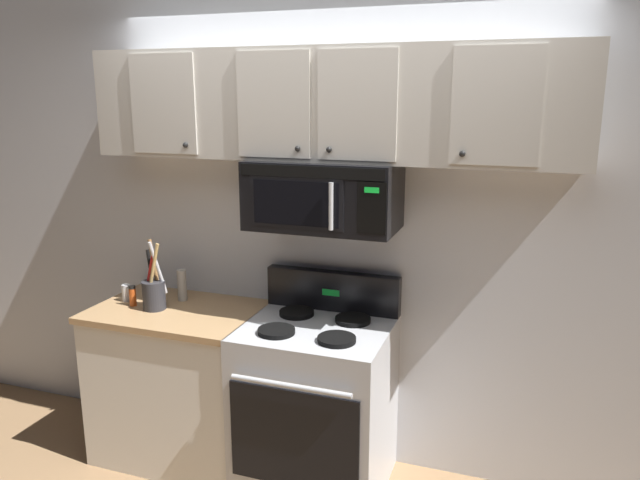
{
  "coord_description": "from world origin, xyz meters",
  "views": [
    {
      "loc": [
        1.0,
        -2.36,
        2.08
      ],
      "look_at": [
        0.0,
        0.49,
        1.35
      ],
      "focal_mm": 34.17,
      "sensor_mm": 36.0,
      "label": 1
    }
  ],
  "objects_px": {
    "pepper_mill": "(182,285)",
    "over_range_microwave": "(323,195)",
    "utensil_crock_charcoal": "(154,291)",
    "salt_shaker": "(126,293)",
    "stove_range": "(316,403)",
    "spice_jar": "(133,296)"
  },
  "relations": [
    {
      "from": "pepper_mill",
      "to": "over_range_microwave",
      "type": "bearing_deg",
      "value": -1.53
    },
    {
      "from": "utensil_crock_charcoal",
      "to": "salt_shaker",
      "type": "xyz_separation_m",
      "value": [
        -0.23,
        0.06,
        -0.06
      ]
    },
    {
      "from": "over_range_microwave",
      "to": "salt_shaker",
      "type": "relative_size",
      "value": 7.74
    },
    {
      "from": "over_range_microwave",
      "to": "stove_range",
      "type": "bearing_deg",
      "value": -89.86
    },
    {
      "from": "pepper_mill",
      "to": "spice_jar",
      "type": "xyz_separation_m",
      "value": [
        -0.22,
        -0.18,
        -0.03
      ]
    },
    {
      "from": "over_range_microwave",
      "to": "spice_jar",
      "type": "relative_size",
      "value": 6.44
    },
    {
      "from": "utensil_crock_charcoal",
      "to": "spice_jar",
      "type": "relative_size",
      "value": 3.37
    },
    {
      "from": "pepper_mill",
      "to": "stove_range",
      "type": "bearing_deg",
      "value": -9.05
    },
    {
      "from": "pepper_mill",
      "to": "spice_jar",
      "type": "bearing_deg",
      "value": -140.66
    },
    {
      "from": "stove_range",
      "to": "pepper_mill",
      "type": "distance_m",
      "value": 1.03
    },
    {
      "from": "spice_jar",
      "to": "salt_shaker",
      "type": "bearing_deg",
      "value": 147.51
    },
    {
      "from": "pepper_mill",
      "to": "utensil_crock_charcoal",
      "type": "bearing_deg",
      "value": -110.64
    },
    {
      "from": "stove_range",
      "to": "spice_jar",
      "type": "relative_size",
      "value": 9.49
    },
    {
      "from": "salt_shaker",
      "to": "over_range_microwave",
      "type": "bearing_deg",
      "value": 4.76
    },
    {
      "from": "utensil_crock_charcoal",
      "to": "salt_shaker",
      "type": "bearing_deg",
      "value": 165.94
    },
    {
      "from": "stove_range",
      "to": "pepper_mill",
      "type": "relative_size",
      "value": 6.1
    },
    {
      "from": "over_range_microwave",
      "to": "pepper_mill",
      "type": "height_order",
      "value": "over_range_microwave"
    },
    {
      "from": "stove_range",
      "to": "salt_shaker",
      "type": "relative_size",
      "value": 11.4
    },
    {
      "from": "salt_shaker",
      "to": "pepper_mill",
      "type": "distance_m",
      "value": 0.33
    },
    {
      "from": "utensil_crock_charcoal",
      "to": "salt_shaker",
      "type": "height_order",
      "value": "utensil_crock_charcoal"
    },
    {
      "from": "over_range_microwave",
      "to": "salt_shaker",
      "type": "distance_m",
      "value": 1.34
    },
    {
      "from": "over_range_microwave",
      "to": "pepper_mill",
      "type": "xyz_separation_m",
      "value": [
        -0.88,
        0.02,
        -0.58
      ]
    }
  ]
}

